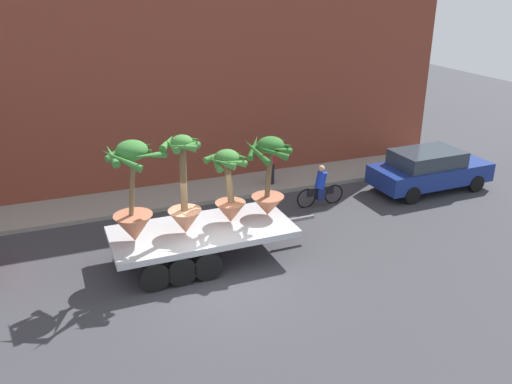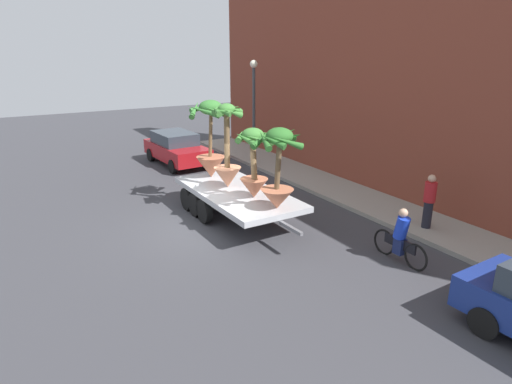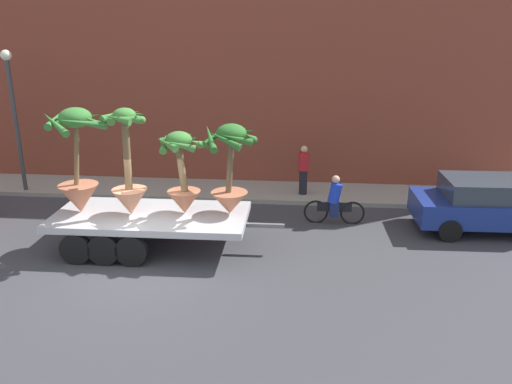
# 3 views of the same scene
# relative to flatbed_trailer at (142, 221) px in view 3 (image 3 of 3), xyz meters

# --- Properties ---
(ground_plane) EXTENTS (60.00, 60.00, 0.00)m
(ground_plane) POSITION_rel_flatbed_trailer_xyz_m (0.35, -1.24, -0.75)
(ground_plane) COLOR #38383D
(sidewalk) EXTENTS (24.00, 2.20, 0.15)m
(sidewalk) POSITION_rel_flatbed_trailer_xyz_m (0.35, 4.86, -0.68)
(sidewalk) COLOR gray
(sidewalk) RESTS_ON ground
(building_facade) EXTENTS (24.00, 1.20, 8.98)m
(building_facade) POSITION_rel_flatbed_trailer_xyz_m (0.35, 6.56, 3.74)
(building_facade) COLOR brown
(building_facade) RESTS_ON ground
(flatbed_trailer) EXTENTS (6.16, 2.48, 0.98)m
(flatbed_trailer) POSITION_rel_flatbed_trailer_xyz_m (0.00, 0.00, 0.00)
(flatbed_trailer) COLOR #B7BABF
(flatbed_trailer) RESTS_ON ground
(potted_palm_rear) EXTENTS (1.43, 1.47, 2.42)m
(potted_palm_rear) POSITION_rel_flatbed_trailer_xyz_m (2.37, 0.21, 1.43)
(potted_palm_rear) COLOR #B26647
(potted_palm_rear) RESTS_ON flatbed_trailer
(potted_palm_middle) EXTENTS (1.20, 1.29, 2.21)m
(potted_palm_middle) POSITION_rel_flatbed_trailer_xyz_m (1.11, 0.13, 1.28)
(potted_palm_middle) COLOR #B26647
(potted_palm_middle) RESTS_ON flatbed_trailer
(potted_palm_front) EXTENTS (1.21, 1.11, 2.83)m
(potted_palm_front) POSITION_rel_flatbed_trailer_xyz_m (-0.25, -0.08, 1.38)
(potted_palm_front) COLOR tan
(potted_palm_front) RESTS_ON flatbed_trailer
(potted_palm_extra) EXTENTS (1.74, 1.65, 2.81)m
(potted_palm_extra) POSITION_rel_flatbed_trailer_xyz_m (-1.61, -0.06, 1.50)
(potted_palm_extra) COLOR #B26647
(potted_palm_extra) RESTS_ON flatbed_trailer
(cyclist) EXTENTS (1.84, 0.34, 1.54)m
(cyclist) POSITION_rel_flatbed_trailer_xyz_m (5.23, 2.26, -0.09)
(cyclist) COLOR black
(cyclist) RESTS_ON ground
(parked_car) EXTENTS (4.64, 2.07, 1.58)m
(parked_car) POSITION_rel_flatbed_trailer_xyz_m (9.78, 2.11, 0.07)
(parked_car) COLOR navy
(parked_car) RESTS_ON ground
(pedestrian_near_gate) EXTENTS (0.36, 0.36, 1.71)m
(pedestrian_near_gate) POSITION_rel_flatbed_trailer_xyz_m (4.27, 4.54, 0.29)
(pedestrian_near_gate) COLOR black
(pedestrian_near_gate) RESTS_ON sidewalk
(street_lamp) EXTENTS (0.36, 0.36, 4.83)m
(street_lamp) POSITION_rel_flatbed_trailer_xyz_m (-5.58, 4.06, 2.48)
(street_lamp) COLOR #383D42
(street_lamp) RESTS_ON sidewalk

